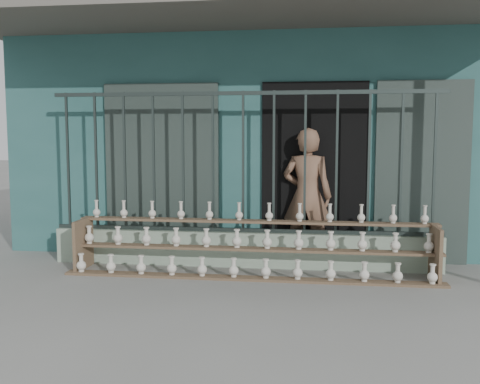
# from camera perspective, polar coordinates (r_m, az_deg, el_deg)

# --- Properties ---
(ground) EXTENTS (60.00, 60.00, 0.00)m
(ground) POSITION_cam_1_polar(r_m,az_deg,el_deg) (5.76, -1.32, -10.98)
(ground) COLOR slate
(workshop_building) EXTENTS (7.40, 6.60, 3.21)m
(workshop_building) POSITION_cam_1_polar(r_m,az_deg,el_deg) (9.72, 2.53, 5.61)
(workshop_building) COLOR #285452
(workshop_building) RESTS_ON ground
(parapet_wall) EXTENTS (5.00, 0.20, 0.45)m
(parapet_wall) POSITION_cam_1_polar(r_m,az_deg,el_deg) (6.95, 0.32, -6.11)
(parapet_wall) COLOR gray
(parapet_wall) RESTS_ON ground
(security_fence) EXTENTS (5.00, 0.04, 1.80)m
(security_fence) POSITION_cam_1_polar(r_m,az_deg,el_deg) (6.81, 0.33, 3.18)
(security_fence) COLOR #283330
(security_fence) RESTS_ON parapet_wall
(shelf_rack) EXTENTS (4.50, 0.68, 0.85)m
(shelf_rack) POSITION_cam_1_polar(r_m,az_deg,el_deg) (6.51, 1.26, -5.73)
(shelf_rack) COLOR brown
(shelf_rack) RESTS_ON ground
(elderly_woman) EXTENTS (0.72, 0.54, 1.79)m
(elderly_woman) POSITION_cam_1_polar(r_m,az_deg,el_deg) (7.12, 7.17, -0.42)
(elderly_woman) COLOR brown
(elderly_woman) RESTS_ON ground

